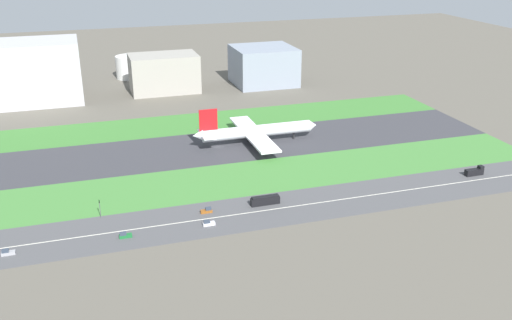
{
  "coord_description": "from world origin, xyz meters",
  "views": [
    {
      "loc": [
        -61.76,
        -258.32,
        99.13
      ],
      "look_at": [
        8.16,
        -36.5,
        6.0
      ],
      "focal_mm": 40.08,
      "sensor_mm": 36.0,
      "label": 1
    }
  ],
  "objects_px": {
    "bus_0": "(265,200)",
    "office_tower": "(263,66)",
    "airliner": "(254,131)",
    "truck_0": "(475,172)",
    "car_2": "(125,235)",
    "hangar_building": "(164,73)",
    "fuel_tank_west": "(130,67)",
    "car_3": "(7,252)",
    "car_0": "(207,211)",
    "terminal_building": "(31,72)",
    "car_1": "(208,223)",
    "traffic_light": "(100,207)",
    "fuel_tank_centre": "(176,66)"
  },
  "relations": [
    {
      "from": "traffic_light",
      "to": "terminal_building",
      "type": "distance_m",
      "value": 177.18
    },
    {
      "from": "truck_0",
      "to": "fuel_tank_west",
      "type": "bearing_deg",
      "value": 118.72
    },
    {
      "from": "hangar_building",
      "to": "fuel_tank_west",
      "type": "bearing_deg",
      "value": 111.52
    },
    {
      "from": "car_2",
      "to": "fuel_tank_west",
      "type": "height_order",
      "value": "fuel_tank_west"
    },
    {
      "from": "office_tower",
      "to": "fuel_tank_west",
      "type": "xyz_separation_m",
      "value": [
        -86.88,
        45.0,
        -4.75
      ]
    },
    {
      "from": "truck_0",
      "to": "hangar_building",
      "type": "distance_m",
      "value": 211.21
    },
    {
      "from": "car_2",
      "to": "car_1",
      "type": "distance_m",
      "value": 29.77
    },
    {
      "from": "bus_0",
      "to": "traffic_light",
      "type": "xyz_separation_m",
      "value": [
        -61.93,
        7.99,
        2.47
      ]
    },
    {
      "from": "truck_0",
      "to": "fuel_tank_west",
      "type": "relative_size",
      "value": 0.41
    },
    {
      "from": "car_1",
      "to": "fuel_tank_centre",
      "type": "xyz_separation_m",
      "value": [
        30.68,
        237.0,
        5.3
      ]
    },
    {
      "from": "fuel_tank_centre",
      "to": "car_1",
      "type": "bearing_deg",
      "value": -97.37
    },
    {
      "from": "traffic_light",
      "to": "terminal_building",
      "type": "height_order",
      "value": "terminal_building"
    },
    {
      "from": "car_3",
      "to": "hangar_building",
      "type": "xyz_separation_m",
      "value": [
        82.73,
        192.0,
        11.39
      ]
    },
    {
      "from": "bus_0",
      "to": "office_tower",
      "type": "bearing_deg",
      "value": 72.03
    },
    {
      "from": "car_0",
      "to": "terminal_building",
      "type": "xyz_separation_m",
      "value": [
        -68.68,
        182.0,
        17.9
      ]
    },
    {
      "from": "car_0",
      "to": "car_2",
      "type": "bearing_deg",
      "value": -162.4
    },
    {
      "from": "traffic_light",
      "to": "office_tower",
      "type": "relative_size",
      "value": 0.18
    },
    {
      "from": "truck_0",
      "to": "car_2",
      "type": "bearing_deg",
      "value": -176.22
    },
    {
      "from": "truck_0",
      "to": "car_2",
      "type": "height_order",
      "value": "truck_0"
    },
    {
      "from": "bus_0",
      "to": "office_tower",
      "type": "height_order",
      "value": "office_tower"
    },
    {
      "from": "bus_0",
      "to": "terminal_building",
      "type": "distance_m",
      "value": 204.63
    },
    {
      "from": "car_2",
      "to": "traffic_light",
      "type": "bearing_deg",
      "value": -68.4
    },
    {
      "from": "traffic_light",
      "to": "terminal_building",
      "type": "relative_size",
      "value": 0.12
    },
    {
      "from": "car_0",
      "to": "hangar_building",
      "type": "relative_size",
      "value": 0.1
    },
    {
      "from": "hangar_building",
      "to": "fuel_tank_west",
      "type": "distance_m",
      "value": 48.56
    },
    {
      "from": "hangar_building",
      "to": "fuel_tank_centre",
      "type": "relative_size",
      "value": 1.85
    },
    {
      "from": "car_0",
      "to": "terminal_building",
      "type": "height_order",
      "value": "terminal_building"
    },
    {
      "from": "bus_0",
      "to": "hangar_building",
      "type": "xyz_separation_m",
      "value": [
        -10.1,
        182.0,
        10.49
      ]
    },
    {
      "from": "car_3",
      "to": "traffic_light",
      "type": "bearing_deg",
      "value": -149.79
    },
    {
      "from": "car_3",
      "to": "fuel_tank_west",
      "type": "xyz_separation_m",
      "value": [
        64.99,
        237.0,
        7.15
      ]
    },
    {
      "from": "terminal_building",
      "to": "hangar_building",
      "type": "height_order",
      "value": "terminal_building"
    },
    {
      "from": "terminal_building",
      "to": "office_tower",
      "type": "height_order",
      "value": "terminal_building"
    },
    {
      "from": "airliner",
      "to": "hangar_building",
      "type": "distance_m",
      "value": 117.28
    },
    {
      "from": "truck_0",
      "to": "terminal_building",
      "type": "relative_size",
      "value": 0.14
    },
    {
      "from": "airliner",
      "to": "fuel_tank_centre",
      "type": "relative_size",
      "value": 2.74
    },
    {
      "from": "terminal_building",
      "to": "airliner",
      "type": "bearing_deg",
      "value": -46.36
    },
    {
      "from": "car_0",
      "to": "hangar_building",
      "type": "bearing_deg",
      "value": 85.86
    },
    {
      "from": "airliner",
      "to": "office_tower",
      "type": "relative_size",
      "value": 1.58
    },
    {
      "from": "car_3",
      "to": "bus_0",
      "type": "relative_size",
      "value": 0.38
    },
    {
      "from": "car_1",
      "to": "car_3",
      "type": "bearing_deg",
      "value": 0.0
    },
    {
      "from": "bus_0",
      "to": "fuel_tank_west",
      "type": "relative_size",
      "value": 0.57
    },
    {
      "from": "airliner",
      "to": "car_3",
      "type": "height_order",
      "value": "airliner"
    },
    {
      "from": "office_tower",
      "to": "car_2",
      "type": "bearing_deg",
      "value": -120.67
    },
    {
      "from": "car_0",
      "to": "car_3",
      "type": "xyz_separation_m",
      "value": [
        -69.55,
        -10.0,
        0.0
      ]
    },
    {
      "from": "truck_0",
      "to": "car_1",
      "type": "xyz_separation_m",
      "value": [
        -121.58,
        -10.0,
        -0.75
      ]
    },
    {
      "from": "truck_0",
      "to": "fuel_tank_west",
      "type": "distance_m",
      "value": 258.93
    },
    {
      "from": "traffic_light",
      "to": "office_tower",
      "type": "height_order",
      "value": "office_tower"
    },
    {
      "from": "car_1",
      "to": "fuel_tank_west",
      "type": "relative_size",
      "value": 0.22
    },
    {
      "from": "airliner",
      "to": "car_1",
      "type": "relative_size",
      "value": 14.77
    },
    {
      "from": "car_3",
      "to": "car_2",
      "type": "xyz_separation_m",
      "value": [
        38.03,
        0.0,
        0.0
      ]
    }
  ]
}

